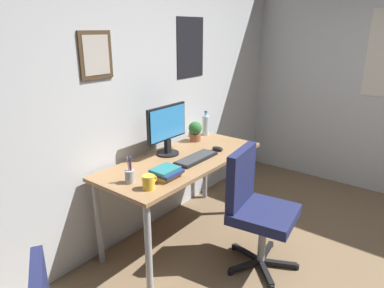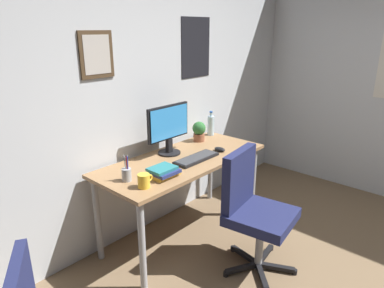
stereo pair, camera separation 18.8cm
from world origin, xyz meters
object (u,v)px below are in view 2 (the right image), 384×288
(monitor, at_px, (169,127))
(coffee_mug_near, at_px, (144,181))
(keyboard, at_px, (196,158))
(office_chair, at_px, (252,206))
(book_stack_left, at_px, (164,172))
(computer_mouse, at_px, (220,149))
(pen_cup, at_px, (127,174))
(potted_plant, at_px, (199,131))
(water_bottle, at_px, (211,125))

(monitor, distance_m, coffee_mug_near, 0.72)
(monitor, xyz_separation_m, keyboard, (0.05, -0.28, -0.23))
(office_chair, bearing_deg, book_stack_left, 127.53)
(coffee_mug_near, bearing_deg, book_stack_left, 9.11)
(office_chair, bearing_deg, computer_mouse, 60.66)
(office_chair, height_order, pen_cup, office_chair)
(computer_mouse, xyz_separation_m, potted_plant, (0.10, 0.33, 0.09))
(pen_cup, xyz_separation_m, book_stack_left, (0.23, -0.14, -0.02))
(computer_mouse, bearing_deg, water_bottle, 48.35)
(computer_mouse, height_order, water_bottle, water_bottle)
(monitor, relative_size, coffee_mug_near, 3.73)
(office_chair, bearing_deg, coffee_mug_near, 141.71)
(potted_plant, bearing_deg, keyboard, -141.53)
(monitor, relative_size, keyboard, 1.07)
(book_stack_left, bearing_deg, office_chair, -52.47)
(office_chair, distance_m, water_bottle, 1.18)
(potted_plant, bearing_deg, coffee_mug_near, -159.18)
(office_chair, relative_size, book_stack_left, 4.20)
(keyboard, height_order, water_bottle, water_bottle)
(potted_plant, bearing_deg, computer_mouse, -106.67)
(monitor, xyz_separation_m, pen_cup, (-0.61, -0.18, -0.19))
(monitor, bearing_deg, coffee_mug_near, -148.83)
(water_bottle, bearing_deg, keyboard, -150.51)
(keyboard, relative_size, water_bottle, 1.70)
(computer_mouse, height_order, potted_plant, potted_plant)
(pen_cup, bearing_deg, coffee_mug_near, -85.85)
(coffee_mug_near, height_order, book_stack_left, coffee_mug_near)
(monitor, height_order, book_stack_left, monitor)
(keyboard, bearing_deg, computer_mouse, -3.10)
(monitor, height_order, computer_mouse, monitor)
(office_chair, relative_size, computer_mouse, 8.64)
(monitor, bearing_deg, pen_cup, -163.22)
(book_stack_left, bearing_deg, monitor, 40.87)
(keyboard, height_order, coffee_mug_near, coffee_mug_near)
(monitor, relative_size, computer_mouse, 4.18)
(coffee_mug_near, relative_size, book_stack_left, 0.55)
(keyboard, relative_size, book_stack_left, 1.90)
(coffee_mug_near, distance_m, book_stack_left, 0.22)
(keyboard, distance_m, coffee_mug_near, 0.65)
(book_stack_left, bearing_deg, keyboard, 5.89)
(monitor, bearing_deg, office_chair, -87.85)
(office_chair, bearing_deg, keyboard, 88.54)
(monitor, distance_m, pen_cup, 0.66)
(water_bottle, bearing_deg, potted_plant, -170.24)
(office_chair, distance_m, computer_mouse, 0.69)
(computer_mouse, relative_size, potted_plant, 0.56)
(monitor, bearing_deg, book_stack_left, -139.13)
(office_chair, relative_size, monitor, 2.07)
(office_chair, xyz_separation_m, water_bottle, (0.65, 0.93, 0.33))
(keyboard, xyz_separation_m, pen_cup, (-0.66, 0.10, 0.04))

